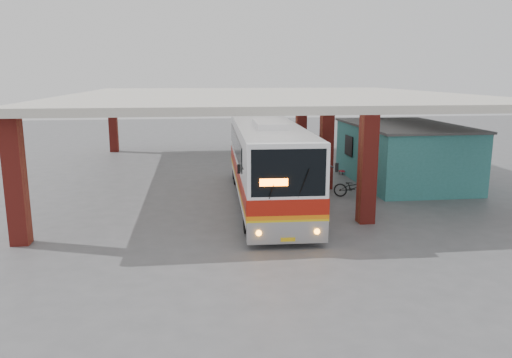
{
  "coord_description": "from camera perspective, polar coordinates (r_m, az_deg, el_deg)",
  "views": [
    {
      "loc": [
        -3.57,
        -21.09,
        5.67
      ],
      "look_at": [
        -0.93,
        0.0,
        1.21
      ],
      "focal_mm": 35.0,
      "sensor_mm": 36.0,
      "label": 1
    }
  ],
  "objects": [
    {
      "name": "ground",
      "position": [
        22.13,
        2.39,
        -3.0
      ],
      "size": [
        90.0,
        90.0,
        0.0
      ],
      "primitive_type": "plane",
      "color": "#515154",
      "rests_on": "ground"
    },
    {
      "name": "pedestrian",
      "position": [
        21.06,
        12.39,
        -1.92
      ],
      "size": [
        0.66,
        0.61,
        1.51
      ],
      "primitive_type": "imported",
      "rotation": [
        0.0,
        0.0,
        3.75
      ],
      "color": "red",
      "rests_on": "ground"
    },
    {
      "name": "red_chair",
      "position": [
        29.24,
        10.07,
        1.16
      ],
      "size": [
        0.48,
        0.48,
        0.73
      ],
      "rotation": [
        0.0,
        0.0,
        0.3
      ],
      "color": "red",
      "rests_on": "ground"
    },
    {
      "name": "brick_columns",
      "position": [
        26.79,
        3.68,
        4.34
      ],
      "size": [
        20.1,
        21.6,
        4.35
      ],
      "color": "maroon",
      "rests_on": "ground"
    },
    {
      "name": "shop_building",
      "position": [
        27.72,
        16.49,
        2.85
      ],
      "size": [
        5.2,
        8.2,
        3.11
      ],
      "color": "#2F7772",
      "rests_on": "ground"
    },
    {
      "name": "canopy_roof",
      "position": [
        27.91,
        1.27,
        9.45
      ],
      "size": [
        21.0,
        23.0,
        0.3
      ],
      "primitive_type": "cube",
      "color": "beige",
      "rests_on": "brick_columns"
    },
    {
      "name": "motorcycle",
      "position": [
        23.79,
        11.11,
        -0.94
      ],
      "size": [
        1.98,
        1.36,
        0.98
      ],
      "primitive_type": "imported",
      "rotation": [
        0.0,
        0.0,
        1.15
      ],
      "color": "black",
      "rests_on": "ground"
    },
    {
      "name": "coach_bus",
      "position": [
        22.29,
        1.26,
        2.04
      ],
      "size": [
        3.19,
        13.03,
        3.77
      ],
      "rotation": [
        0.0,
        0.0,
        -0.04
      ],
      "color": "white",
      "rests_on": "ground"
    }
  ]
}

